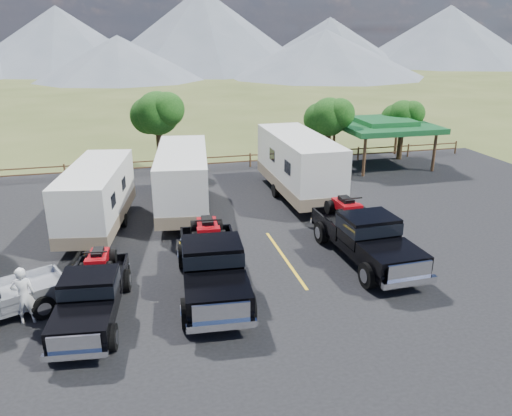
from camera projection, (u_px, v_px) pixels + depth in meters
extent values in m
plane|color=#404E21|center=(263.00, 317.00, 16.44)|extent=(320.00, 320.00, 0.00)
cube|color=black|center=(243.00, 275.00, 19.17)|extent=(44.00, 34.00, 0.04)
cube|color=yellow|center=(81.00, 280.00, 18.70)|extent=(0.12, 5.50, 0.01)
cube|color=yellow|center=(188.00, 269.00, 19.62)|extent=(0.12, 5.50, 0.01)
cube|color=yellow|center=(285.00, 258.00, 20.53)|extent=(0.12, 5.50, 0.01)
cube|color=yellow|center=(374.00, 248.00, 21.45)|extent=(0.12, 5.50, 0.01)
cylinder|color=#312413|center=(328.00, 148.00, 33.54)|extent=(0.39, 0.39, 2.80)
sphere|color=#144511|center=(329.00, 117.00, 32.84)|extent=(2.52, 2.52, 2.52)
sphere|color=#144511|center=(340.00, 113.00, 32.46)|extent=(1.98, 1.98, 1.98)
sphere|color=#144511|center=(320.00, 119.00, 33.14)|extent=(2.16, 2.16, 2.16)
cylinder|color=#312413|center=(400.00, 142.00, 35.88)|extent=(0.38, 0.38, 2.52)
sphere|color=#144511|center=(403.00, 116.00, 35.24)|extent=(2.24, 2.24, 2.24)
sphere|color=#144511|center=(412.00, 113.00, 34.90)|extent=(1.76, 1.76, 1.76)
sphere|color=#144511|center=(394.00, 118.00, 35.51)|extent=(1.92, 1.92, 1.92)
cylinder|color=#312413|center=(160.00, 148.00, 32.81)|extent=(0.41, 0.41, 3.08)
sphere|color=#144511|center=(158.00, 113.00, 32.03)|extent=(2.80, 2.80, 2.80)
sphere|color=#144511|center=(167.00, 109.00, 31.61)|extent=(2.20, 2.20, 2.20)
sphere|color=#144511|center=(149.00, 116.00, 32.37)|extent=(2.40, 2.40, 2.40)
cylinder|color=brown|center=(65.00, 172.00, 31.33)|extent=(0.12, 0.12, 1.00)
cylinder|color=brown|center=(130.00, 168.00, 32.25)|extent=(0.12, 0.12, 1.00)
cylinder|color=brown|center=(192.00, 164.00, 33.16)|extent=(0.12, 0.12, 1.00)
cylinder|color=brown|center=(250.00, 160.00, 34.08)|extent=(0.12, 0.12, 1.00)
cylinder|color=brown|center=(306.00, 157.00, 34.99)|extent=(0.12, 0.12, 1.00)
cylinder|color=brown|center=(358.00, 154.00, 35.90)|extent=(0.12, 0.12, 1.00)
cylinder|color=brown|center=(408.00, 150.00, 36.82)|extent=(0.12, 0.12, 1.00)
cylinder|color=brown|center=(456.00, 148.00, 37.73)|extent=(0.12, 0.12, 1.00)
cube|color=brown|center=(221.00, 163.00, 33.64)|extent=(36.00, 0.06, 0.08)
cube|color=brown|center=(221.00, 157.00, 33.50)|extent=(36.00, 0.06, 0.08)
cylinder|color=brown|center=(364.00, 157.00, 31.64)|extent=(0.20, 0.20, 2.60)
cylinder|color=brown|center=(334.00, 141.00, 36.20)|extent=(0.20, 0.20, 2.60)
cylinder|color=brown|center=(434.00, 152.00, 32.78)|extent=(0.20, 0.20, 2.60)
cylinder|color=brown|center=(396.00, 137.00, 37.35)|extent=(0.20, 0.20, 2.60)
cube|color=#1B5F2E|center=(383.00, 125.00, 34.00)|extent=(6.20, 6.20, 0.35)
cube|color=#1B5F2E|center=(384.00, 121.00, 33.90)|extent=(3.50, 3.50, 0.35)
cone|color=slate|center=(59.00, 39.00, 112.24)|extent=(44.00, 44.00, 14.00)
cone|color=slate|center=(202.00, 29.00, 115.22)|extent=(52.00, 52.00, 18.00)
cone|color=slate|center=(329.00, 41.00, 129.48)|extent=(40.00, 40.00, 12.00)
cone|color=slate|center=(448.00, 35.00, 132.64)|extent=(50.00, 50.00, 15.00)
cone|color=slate|center=(119.00, 57.00, 93.39)|extent=(32.00, 32.00, 8.00)
cone|color=slate|center=(325.00, 53.00, 99.62)|extent=(40.00, 40.00, 9.00)
cube|color=black|center=(93.00, 303.00, 16.06)|extent=(2.24, 5.25, 0.32)
cube|color=black|center=(81.00, 324.00, 14.35)|extent=(1.89, 1.80, 0.45)
cube|color=black|center=(90.00, 287.00, 15.74)|extent=(1.83, 1.58, 0.89)
cube|color=black|center=(89.00, 283.00, 15.70)|extent=(1.88, 1.64, 0.40)
cube|color=black|center=(100.00, 274.00, 17.48)|extent=(1.96, 2.33, 0.49)
cube|color=silver|center=(74.00, 344.00, 13.51)|extent=(1.43, 0.24, 0.49)
cube|color=silver|center=(75.00, 356.00, 13.57)|extent=(1.76, 0.37, 0.20)
cube|color=silver|center=(106.00, 268.00, 18.58)|extent=(1.76, 0.35, 0.20)
cylinder|color=black|center=(52.00, 342.00, 14.36)|extent=(0.36, 0.83, 0.80)
cylinder|color=black|center=(112.00, 337.00, 14.56)|extent=(0.36, 0.83, 0.80)
cylinder|color=black|center=(78.00, 283.00, 17.67)|extent=(0.36, 0.83, 0.80)
cylinder|color=black|center=(126.00, 280.00, 17.87)|extent=(0.36, 0.83, 0.80)
cube|color=#9A080E|center=(98.00, 258.00, 17.28)|extent=(0.76, 1.23, 0.31)
cube|color=black|center=(98.00, 252.00, 17.20)|extent=(0.43, 0.71, 0.16)
cube|color=#9A080E|center=(96.00, 262.00, 16.79)|extent=(0.75, 0.40, 0.20)
cylinder|color=black|center=(95.00, 252.00, 16.77)|extent=(0.81, 0.15, 0.05)
cylinder|color=black|center=(84.00, 270.00, 16.83)|extent=(0.29, 0.52, 0.50)
cylinder|color=black|center=(109.00, 268.00, 16.93)|extent=(0.29, 0.52, 0.50)
cylinder|color=black|center=(90.00, 257.00, 17.75)|extent=(0.29, 0.52, 0.50)
cylinder|color=black|center=(113.00, 256.00, 17.84)|extent=(0.29, 0.52, 0.50)
cube|color=black|center=(213.00, 274.00, 17.72)|extent=(2.45, 6.26, 0.39)
cube|color=black|center=(218.00, 293.00, 15.67)|extent=(2.21, 2.09, 0.54)
cube|color=black|center=(212.00, 256.00, 17.34)|extent=(2.15, 1.83, 1.08)
cube|color=black|center=(212.00, 252.00, 17.29)|extent=(2.19, 1.90, 0.48)
cube|color=black|center=(208.00, 245.00, 19.42)|extent=(2.26, 2.73, 0.59)
cube|color=silver|center=(221.00, 313.00, 14.67)|extent=(1.72, 0.22, 0.59)
cube|color=silver|center=(222.00, 326.00, 14.75)|extent=(2.12, 0.36, 0.24)
cube|color=silver|center=(206.00, 240.00, 20.74)|extent=(2.11, 0.34, 0.24)
cylinder|color=black|center=(186.00, 313.00, 15.66)|extent=(0.40, 0.99, 0.97)
cylinder|color=black|center=(250.00, 308.00, 15.97)|extent=(0.40, 0.99, 0.97)
cylinder|color=black|center=(182.00, 256.00, 19.61)|extent=(0.40, 0.99, 0.97)
cylinder|color=black|center=(233.00, 252.00, 19.92)|extent=(0.40, 0.99, 0.97)
cube|color=#9A080E|center=(207.00, 228.00, 19.18)|extent=(0.86, 1.45, 0.38)
cube|color=black|center=(207.00, 221.00, 19.09)|extent=(0.49, 0.84, 0.19)
cube|color=#9A080E|center=(209.00, 231.00, 18.59)|extent=(0.89, 0.44, 0.24)
cylinder|color=black|center=(208.00, 220.00, 18.56)|extent=(0.97, 0.14, 0.06)
cylinder|color=black|center=(196.00, 240.00, 18.62)|extent=(0.33, 0.62, 0.60)
cylinder|color=black|center=(222.00, 238.00, 18.78)|extent=(0.33, 0.62, 0.60)
cylinder|color=black|center=(194.00, 228.00, 19.72)|extent=(0.33, 0.62, 0.60)
cylinder|color=black|center=(219.00, 226.00, 19.87)|extent=(0.33, 0.62, 0.60)
cube|color=black|center=(365.00, 245.00, 20.18)|extent=(2.21, 6.18, 0.39)
cube|color=black|center=(393.00, 257.00, 18.18)|extent=(2.13, 2.01, 0.54)
cube|color=black|center=(368.00, 228.00, 19.80)|extent=(2.08, 1.75, 1.07)
cube|color=black|center=(369.00, 224.00, 19.75)|extent=(2.12, 1.82, 0.48)
cube|color=black|center=(345.00, 221.00, 21.82)|extent=(2.16, 2.65, 0.59)
cube|color=silver|center=(410.00, 271.00, 17.21)|extent=(1.72, 0.15, 0.59)
cube|color=silver|center=(410.00, 282.00, 17.29)|extent=(2.11, 0.27, 0.24)
cube|color=silver|center=(332.00, 219.00, 23.10)|extent=(2.11, 0.25, 0.24)
cylinder|color=black|center=(368.00, 275.00, 18.06)|extent=(0.36, 0.98, 0.96)
cylinder|color=black|center=(416.00, 268.00, 18.59)|extent=(0.36, 0.98, 0.96)
cylinder|color=black|center=(321.00, 232.00, 21.89)|extent=(0.36, 0.98, 0.96)
cylinder|color=black|center=(363.00, 228.00, 22.42)|extent=(0.36, 0.98, 0.96)
cube|color=#9A080E|center=(346.00, 206.00, 21.58)|extent=(0.80, 1.42, 0.38)
cube|color=black|center=(346.00, 200.00, 21.49)|extent=(0.46, 0.82, 0.19)
cube|color=#9A080E|center=(352.00, 208.00, 21.01)|extent=(0.87, 0.41, 0.24)
cylinder|color=black|center=(352.00, 199.00, 20.98)|extent=(0.97, 0.10, 0.06)
cylinder|color=black|center=(341.00, 216.00, 20.99)|extent=(0.30, 0.61, 0.60)
cylinder|color=black|center=(362.00, 214.00, 21.24)|extent=(0.30, 0.61, 0.60)
cylinder|color=black|center=(330.00, 207.00, 22.05)|extent=(0.30, 0.61, 0.60)
cylinder|color=black|center=(349.00, 205.00, 22.31)|extent=(0.30, 0.61, 0.60)
cube|color=white|center=(97.00, 194.00, 22.87)|extent=(3.43, 7.30, 2.53)
cube|color=#83725B|center=(99.00, 214.00, 23.20)|extent=(3.46, 7.34, 0.56)
cube|color=black|center=(59.00, 201.00, 21.06)|extent=(0.17, 0.83, 0.56)
cube|color=black|center=(113.00, 200.00, 21.21)|extent=(0.17, 0.83, 0.56)
cylinder|color=black|center=(78.00, 222.00, 23.55)|extent=(0.34, 0.69, 0.65)
cylinder|color=black|center=(124.00, 220.00, 23.69)|extent=(0.34, 0.69, 0.65)
cube|color=black|center=(74.00, 261.00, 19.23)|extent=(0.40, 1.68, 0.09)
cube|color=white|center=(183.00, 177.00, 25.04)|extent=(3.35, 7.75, 2.70)
cube|color=#83725B|center=(184.00, 197.00, 25.40)|extent=(3.38, 7.79, 0.60)
cube|color=black|center=(155.00, 183.00, 23.07)|extent=(0.14, 0.90, 0.60)
cube|color=black|center=(208.00, 182.00, 23.33)|extent=(0.14, 0.90, 0.60)
cylinder|color=black|center=(162.00, 205.00, 25.73)|extent=(0.34, 0.73, 0.70)
cylinder|color=black|center=(206.00, 203.00, 25.97)|extent=(0.34, 0.73, 0.70)
cube|color=black|center=(182.00, 239.00, 21.17)|extent=(0.35, 1.80, 0.10)
cube|color=white|center=(299.00, 162.00, 27.37)|extent=(2.60, 8.02, 2.88)
cube|color=#83725B|center=(298.00, 181.00, 27.75)|extent=(2.62, 8.06, 0.64)
cube|color=black|center=(287.00, 168.00, 25.15)|extent=(0.03, 0.96, 0.64)
cube|color=black|center=(335.00, 164.00, 25.75)|extent=(0.03, 0.96, 0.64)
cylinder|color=black|center=(276.00, 190.00, 27.95)|extent=(0.27, 0.75, 0.75)
cylinder|color=black|center=(316.00, 187.00, 28.51)|extent=(0.27, 0.75, 0.75)
cube|color=black|center=(332.00, 219.00, 23.35)|extent=(0.14, 1.92, 0.11)
cube|color=#A7A9B0|center=(30.00, 288.00, 16.55)|extent=(2.60, 2.38, 0.48)
cube|color=silver|center=(63.00, 286.00, 17.25)|extent=(0.80, 1.64, 0.19)
cylinder|color=black|center=(30.00, 287.00, 17.40)|extent=(0.83, 0.55, 0.79)
cylinder|color=black|center=(43.00, 307.00, 16.15)|extent=(0.83, 0.55, 0.79)
imported|color=white|center=(24.00, 295.00, 15.73)|extent=(0.73, 0.50, 1.95)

